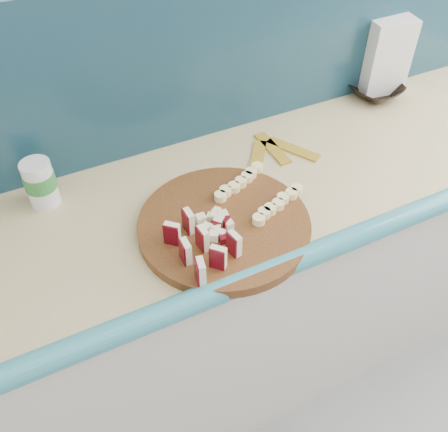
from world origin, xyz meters
TOP-DOWN VIEW (x-y plane):
  - kitchen_counter at (0.10, 1.50)m, footprint 2.20×0.63m
  - backsplash at (0.10, 1.79)m, footprint 2.20×0.02m
  - cutting_board at (-0.13, 1.37)m, footprint 0.57×0.57m
  - apple_wedges at (-0.23, 1.30)m, footprint 0.15×0.20m
  - apple_chunks at (-0.16, 1.36)m, footprint 0.07×0.07m
  - banana_slices at (-0.00, 1.42)m, footprint 0.23×0.22m
  - brown_bowl at (0.64, 1.73)m, footprint 0.21×0.21m
  - flour_bag at (0.68, 1.76)m, footprint 0.17×0.13m
  - canister at (-0.52, 1.68)m, footprint 0.08×0.08m
  - banana_peel at (0.16, 1.60)m, footprint 0.24×0.20m

SIDE VIEW (x-z plane):
  - kitchen_counter at x=0.10m, z-range 0.00..0.91m
  - banana_peel at x=0.16m, z-range 0.91..0.92m
  - cutting_board at x=-0.13m, z-range 0.91..0.94m
  - brown_bowl at x=0.64m, z-range 0.91..0.95m
  - banana_slices at x=0.00m, z-range 0.94..0.96m
  - apple_chunks at x=-0.16m, z-range 0.94..0.96m
  - apple_wedges at x=-0.23m, z-range 0.94..1.00m
  - canister at x=-0.52m, z-range 0.91..1.05m
  - flour_bag at x=0.68m, z-range 0.91..1.17m
  - backsplash at x=0.10m, z-range 0.91..1.41m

